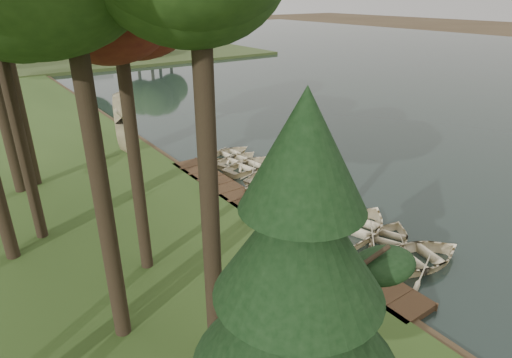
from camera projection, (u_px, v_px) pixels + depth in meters
ground at (293, 210)px, 20.05m from camera, size 300.00×300.00×0.00m
water at (377, 77)px, 50.94m from camera, size 130.00×200.00×0.05m
boardwalk at (266, 216)px, 19.14m from camera, size 1.60×16.00×0.30m
peninsula at (111, 61)px, 61.46m from camera, size 50.00×14.00×0.45m
far_trees at (80, 16)px, 57.19m from camera, size 45.60×5.60×8.80m
bridge at (37, 2)px, 113.12m from camera, size 95.90×4.00×8.60m
rowboat_0 at (419, 255)px, 15.79m from camera, size 4.30×3.49×0.78m
rowboat_1 at (390, 237)px, 17.12m from camera, size 3.60×3.16×0.62m
rowboat_2 at (359, 225)px, 17.83m from camera, size 4.60×3.82×0.82m
rowboat_3 at (335, 211)px, 19.13m from camera, size 3.39×2.64×0.64m
rowboat_4 at (322, 203)px, 19.84m from camera, size 4.01×3.49×0.70m
rowboat_5 at (302, 190)px, 20.99m from camera, size 4.02×2.91×0.82m
rowboat_6 at (282, 183)px, 21.74m from camera, size 3.94×2.84×0.81m
rowboat_7 at (270, 173)px, 23.02m from camera, size 3.89×3.22×0.70m
rowboat_8 at (249, 164)px, 24.28m from camera, size 3.83×3.09×0.70m
rowboat_9 at (238, 158)px, 25.20m from camera, size 3.51×2.89×0.63m
rowboat_10 at (229, 152)px, 26.24m from camera, size 3.22×2.47×0.62m
stored_rowboat at (125, 148)px, 25.99m from camera, size 4.39×3.76×0.77m
tree_2 at (117, 15)px, 12.05m from camera, size 3.51×3.51×10.14m
pine_tree at (299, 270)px, 7.07m from camera, size 3.80×3.80×7.90m
reeds_0 at (333, 298)px, 12.98m from camera, size 0.60×0.60×1.05m
reeds_1 at (250, 211)px, 18.23m from camera, size 0.60×0.60×0.96m
reeds_2 at (139, 188)px, 20.50m from camera, size 0.60×0.60×0.85m
reeds_3 at (206, 182)px, 21.07m from camera, size 0.60×0.60×0.93m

